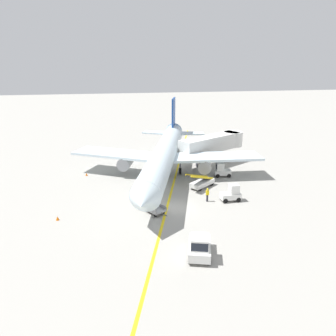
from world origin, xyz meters
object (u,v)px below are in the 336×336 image
object	(u,v)px
baggage_tug_near_wing	(222,170)
safety_cone_nose_right	(86,174)
airliner	(164,154)
baggage_tug_by_cargo_door	(232,194)
jet_bridge	(216,143)
ground_crew_marshaller	(207,194)
belt_loader_forward_hold	(202,182)
safety_cone_nose_left	(57,218)
baggage_cart_loaded	(153,208)
pushback_tug	(200,246)

from	to	relation	value
baggage_tug_near_wing	safety_cone_nose_right	distance (m)	20.21
airliner	baggage_tug_by_cargo_door	bearing A→B (deg)	-57.40
jet_bridge	ground_crew_marshaller	bearing A→B (deg)	-112.55
airliner	belt_loader_forward_hold	bearing A→B (deg)	-51.30
jet_bridge	ground_crew_marshaller	world-z (taller)	jet_bridge
belt_loader_forward_hold	safety_cone_nose_left	xyz separation A→B (m)	(-17.94, -6.18, -0.56)
baggage_cart_loaded	ground_crew_marshaller	bearing A→B (deg)	14.10
jet_bridge	baggage_tug_near_wing	world-z (taller)	jet_bridge
airliner	baggage_tug_near_wing	size ratio (longest dim) A/B	13.50
airliner	safety_cone_nose_right	size ratio (longest dim) A/B	78.49
jet_bridge	pushback_tug	bearing A→B (deg)	-111.87
jet_bridge	pushback_tug	xyz separation A→B (m)	(-10.31, -25.68, -2.55)
jet_bridge	baggage_cart_loaded	bearing A→B (deg)	-128.38
baggage_tug_near_wing	belt_loader_forward_hold	world-z (taller)	belt_loader_forward_hold
baggage_cart_loaded	safety_cone_nose_right	distance (m)	16.26
baggage_tug_by_cargo_door	safety_cone_nose_left	xyz separation A→B (m)	(-20.25, -1.27, -0.71)
jet_bridge	baggage_cart_loaded	distance (m)	21.10
pushback_tug	baggage_cart_loaded	xyz separation A→B (m)	(-2.65, 9.32, -0.53)
safety_cone_nose_left	baggage_tug_by_cargo_door	bearing A→B (deg)	3.57
safety_cone_nose_right	baggage_tug_near_wing	bearing A→B (deg)	-11.93
baggage_tug_by_cargo_door	safety_cone_nose_left	distance (m)	20.31
jet_bridge	safety_cone_nose_right	size ratio (longest dim) A/B	28.31
jet_bridge	ground_crew_marshaller	distance (m)	16.06
airliner	pushback_tug	distance (m)	20.94
baggage_cart_loaded	airliner	bearing A→B (deg)	73.55
baggage_tug_by_cargo_door	ground_crew_marshaller	world-z (taller)	baggage_tug_by_cargo_door
baggage_tug_by_cargo_door	baggage_cart_loaded	bearing A→B (deg)	-172.09
belt_loader_forward_hold	baggage_cart_loaded	bearing A→B (deg)	-140.17
airliner	ground_crew_marshaller	size ratio (longest dim) A/B	20.32
pushback_tug	safety_cone_nose_left	size ratio (longest dim) A/B	9.08
safety_cone_nose_right	airliner	bearing A→B (deg)	-13.10
pushback_tug	ground_crew_marshaller	size ratio (longest dim) A/B	2.35
airliner	belt_loader_forward_hold	distance (m)	7.15
pushback_tug	belt_loader_forward_hold	world-z (taller)	belt_loader_forward_hold
belt_loader_forward_hold	safety_cone_nose_right	distance (m)	17.45
baggage_tug_near_wing	baggage_tug_by_cargo_door	distance (m)	8.79
safety_cone_nose_right	jet_bridge	bearing A→B (deg)	6.07
jet_bridge	safety_cone_nose_left	size ratio (longest dim) A/B	28.31
baggage_cart_loaded	pushback_tug	bearing A→B (deg)	-74.12
baggage_cart_loaded	safety_cone_nose_left	size ratio (longest dim) A/B	8.29
belt_loader_forward_hold	safety_cone_nose_right	bearing A→B (deg)	153.28
safety_cone_nose_left	safety_cone_nose_right	distance (m)	14.23
belt_loader_forward_hold	baggage_cart_loaded	xyz separation A→B (m)	(-7.54, -6.29, -0.31)
pushback_tug	safety_cone_nose_left	world-z (taller)	pushback_tug
baggage_tug_by_cargo_door	pushback_tug	bearing A→B (deg)	-123.97
safety_cone_nose_left	safety_cone_nose_right	size ratio (longest dim) A/B	1.00
belt_loader_forward_hold	safety_cone_nose_left	world-z (taller)	belt_loader_forward_hold
baggage_tug_near_wing	pushback_tug	bearing A→B (deg)	-115.20
ground_crew_marshaller	safety_cone_nose_left	bearing A→B (deg)	-174.63
baggage_tug_near_wing	ground_crew_marshaller	distance (m)	9.54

